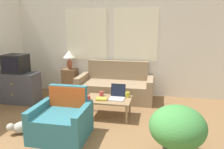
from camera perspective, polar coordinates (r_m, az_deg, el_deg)
name	(u,v)px	position (r m, az deg, el deg)	size (l,w,h in m)	color
wall_back	(113,44)	(5.69, 0.32, 7.86)	(6.17, 0.06, 2.60)	silver
couch	(116,88)	(5.43, 0.94, -3.51)	(1.83, 0.85, 0.91)	#937A5B
armchair	(62,121)	(3.75, -12.85, -11.87)	(0.87, 0.77, 0.79)	#2D6B75
tv_dresser	(18,88)	(5.60, -23.30, -3.14)	(0.97, 0.47, 0.72)	#424247
television	(16,64)	(5.48, -23.85, 2.62)	(0.49, 0.42, 0.42)	black
side_table	(70,81)	(5.91, -10.84, -1.75)	(0.35, 0.35, 0.67)	brown
table_lamp	(69,56)	(5.78, -11.12, 4.68)	(0.31, 0.31, 0.49)	brown
coffee_table	(108,101)	(4.33, -1.00, -6.87)	(0.90, 0.58, 0.38)	#8E704C
laptop	(117,95)	(4.31, 1.39, -5.50)	(0.29, 0.32, 0.27)	#B7B7BC
cup_navy	(88,98)	(4.26, -6.24, -6.06)	(0.09, 0.09, 0.08)	#B23D38
cup_yellow	(101,94)	(4.47, -2.78, -5.02)	(0.08, 0.08, 0.09)	#B23D38
cup_white	(127,95)	(4.40, 3.99, -5.24)	(0.10, 0.10, 0.11)	gold
book_red	(101,99)	(4.25, -2.77, -6.42)	(0.23, 0.18, 0.04)	gold
potted_plant	(177,129)	(3.09, 16.69, -13.44)	(0.75, 0.75, 0.77)	#4C4C4C
cat_black	(20,127)	(4.11, -22.88, -12.59)	(0.45, 0.37, 0.20)	#B7AD9E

